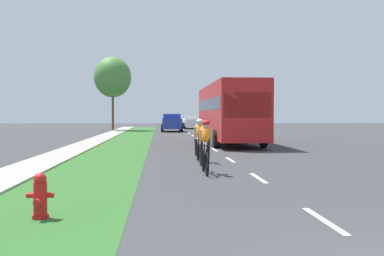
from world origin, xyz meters
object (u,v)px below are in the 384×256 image
(cyclist_trailing, at_px, (199,140))
(suv_blue, at_px, (172,122))
(fire_hydrant_red, at_px, (40,196))
(street_tree_far, at_px, (113,77))
(cyclist_lead, at_px, (205,146))
(pickup_white, at_px, (192,122))
(bus_red, at_px, (228,110))

(cyclist_trailing, distance_m, suv_blue, 27.95)
(fire_hydrant_red, height_order, street_tree_far, street_tree_far)
(suv_blue, distance_m, street_tree_far, 8.56)
(cyclist_lead, height_order, pickup_white, pickup_white)
(fire_hydrant_red, xyz_separation_m, cyclist_trailing, (3.42, 8.20, 0.44))
(bus_red, bearing_deg, cyclist_trailing, -104.90)
(cyclist_lead, bearing_deg, bus_red, 77.98)
(cyclist_trailing, distance_m, bus_red, 10.62)
(cyclist_trailing, relative_size, suv_blue, 0.37)
(cyclist_lead, height_order, bus_red, bus_red)
(cyclist_trailing, distance_m, pickup_white, 36.71)
(fire_hydrant_red, bearing_deg, cyclist_trailing, 67.37)
(cyclist_lead, distance_m, cyclist_trailing, 3.04)
(suv_blue, height_order, pickup_white, suv_blue)
(bus_red, bearing_deg, suv_blue, 99.43)
(pickup_white, bearing_deg, suv_blue, -107.42)
(cyclist_lead, xyz_separation_m, bus_red, (2.82, 13.24, 1.17))
(street_tree_far, bearing_deg, fire_hydrant_red, -85.55)
(fire_hydrant_red, bearing_deg, cyclist_lead, 57.31)
(bus_red, distance_m, street_tree_far, 23.29)
(suv_blue, bearing_deg, fire_hydrant_red, -95.04)
(pickup_white, distance_m, street_tree_far, 11.57)
(suv_blue, relative_size, pickup_white, 0.92)
(cyclist_lead, xyz_separation_m, cyclist_trailing, (0.10, 3.04, 0.00))
(cyclist_trailing, relative_size, street_tree_far, 0.22)
(fire_hydrant_red, xyz_separation_m, suv_blue, (3.19, 36.15, 0.58))
(cyclist_lead, distance_m, street_tree_far, 35.23)
(fire_hydrant_red, relative_size, pickup_white, 0.15)
(suv_blue, relative_size, street_tree_far, 0.59)
(pickup_white, height_order, street_tree_far, street_tree_far)
(fire_hydrant_red, height_order, pickup_white, pickup_white)
(cyclist_lead, height_order, cyclist_trailing, same)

